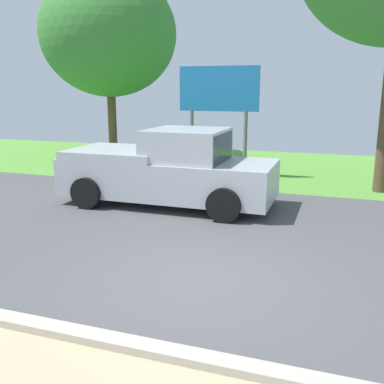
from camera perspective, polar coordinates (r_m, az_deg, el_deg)
ground_plane at (r=9.48m, az=6.63°, el=-4.38°), size 40.00×22.00×0.20m
pickup_truck at (r=10.78m, az=-3.01°, el=2.91°), size 5.20×2.28×1.88m
roadside_billboard at (r=14.23m, az=3.49°, el=12.28°), size 2.60×0.12×3.50m
tree_left_far at (r=19.32m, az=-10.82°, el=19.57°), size 5.56×5.56×7.50m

